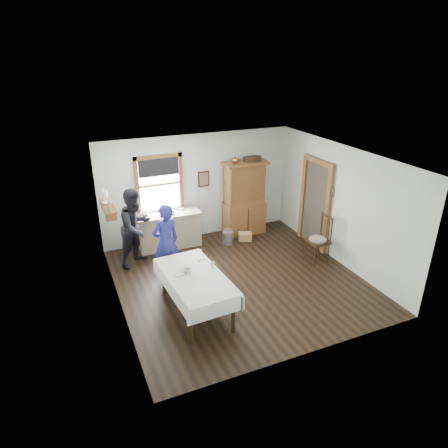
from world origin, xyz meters
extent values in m
cube|color=black|center=(0.00, 0.00, 0.01)|extent=(5.00, 5.00, 0.01)
cube|color=silver|center=(0.00, 0.00, 2.70)|extent=(5.00, 5.00, 0.01)
cube|color=white|center=(0.00, 2.50, 1.35)|extent=(5.00, 0.01, 2.70)
cube|color=white|center=(0.00, -2.50, 1.35)|extent=(5.00, 0.01, 2.70)
cube|color=white|center=(-2.50, 0.00, 1.35)|extent=(0.01, 5.00, 2.70)
cube|color=white|center=(2.50, 0.00, 1.35)|extent=(0.01, 5.00, 2.70)
cube|color=white|center=(-1.00, 2.48, 1.55)|extent=(1.00, 0.02, 1.30)
cube|color=brown|center=(-1.00, 2.46, 2.25)|extent=(1.18, 0.06, 0.09)
cube|color=brown|center=(-1.00, 2.46, 0.85)|extent=(1.18, 0.06, 0.09)
cube|color=brown|center=(-1.54, 2.46, 1.55)|extent=(0.09, 0.06, 1.48)
cube|color=brown|center=(-0.46, 2.46, 1.55)|extent=(0.09, 0.06, 1.48)
cube|color=black|center=(-1.00, 2.44, 1.99)|extent=(0.98, 0.03, 0.42)
cube|color=#433B30|center=(2.47, 0.85, 1.05)|extent=(0.03, 0.90, 2.10)
cube|color=brown|center=(2.44, 0.34, 1.05)|extent=(0.08, 0.12, 2.10)
cube|color=brown|center=(2.44, 1.36, 1.05)|extent=(0.08, 0.12, 2.10)
cube|color=brown|center=(2.44, 0.85, 2.16)|extent=(0.08, 1.14, 0.12)
cube|color=brown|center=(-2.37, 1.50, 1.55)|extent=(0.24, 1.00, 0.04)
cube|color=brown|center=(-2.37, 1.10, 1.45)|extent=(0.22, 0.03, 0.18)
cube|color=brown|center=(-2.37, 1.90, 1.45)|extent=(0.22, 0.03, 0.18)
cube|color=tan|center=(-2.37, 1.20, 1.68)|extent=(0.03, 0.22, 0.24)
cylinder|color=silver|center=(-2.37, 1.85, 1.68)|extent=(0.12, 0.12, 0.22)
cube|color=#322011|center=(0.15, 2.46, 1.55)|extent=(0.30, 0.04, 0.40)
torus|color=black|center=(2.45, 0.30, 1.72)|extent=(0.01, 0.27, 0.27)
cube|color=tan|center=(-0.91, 2.16, 0.45)|extent=(1.58, 0.63, 0.90)
cube|color=brown|center=(1.17, 2.17, 0.98)|extent=(1.16, 0.56, 1.96)
cube|color=white|center=(-1.21, -0.67, 0.39)|extent=(1.13, 1.99, 0.77)
cube|color=#322011|center=(2.06, 0.08, 0.56)|extent=(0.53, 0.53, 1.12)
cube|color=#A4A7AD|center=(0.50, 1.72, 0.16)|extent=(0.33, 0.33, 0.32)
cube|color=tan|center=(1.00, 1.73, 0.10)|extent=(0.41, 0.36, 0.20)
imported|color=navy|center=(-1.36, 0.75, 0.78)|extent=(0.64, 0.49, 1.56)
imported|color=black|center=(-1.81, 1.63, 0.84)|extent=(1.03, 0.98, 1.67)
imported|color=silver|center=(-1.31, -0.54, 0.82)|extent=(0.16, 0.16, 0.10)
imported|color=silver|center=(-0.81, -0.50, 0.82)|extent=(0.11, 0.11, 0.10)
imported|color=silver|center=(-1.32, -0.47, 0.80)|extent=(0.28, 0.28, 0.06)
imported|color=#735B4D|center=(-0.62, 2.25, 0.91)|extent=(0.25, 0.25, 0.02)
imported|color=silver|center=(-1.47, 2.29, 0.93)|extent=(0.21, 0.21, 0.06)
imported|color=silver|center=(-2.37, 1.55, 1.60)|extent=(0.22, 0.22, 0.05)
camera|label=1|loc=(-3.22, -6.68, 4.58)|focal=32.00mm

